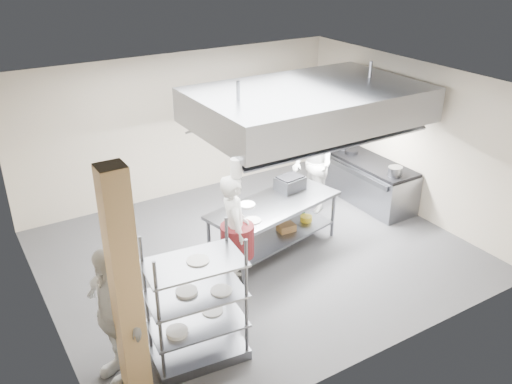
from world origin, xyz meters
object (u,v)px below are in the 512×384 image
chef_head (235,231)px  chef_plating (113,315)px  cooking_range (370,183)px  pass_rack (196,301)px  stockpot (394,171)px  griddle (290,184)px  chef_line (313,165)px  island (274,226)px

chef_head → chef_plating: (-2.26, -1.02, 0.00)m
chef_plating → cooking_range: bearing=95.8°
pass_rack → stockpot: pass_rack is taller
chef_plating → stockpot: (5.96, 1.33, 0.05)m
griddle → chef_plating: bearing=-162.7°
chef_head → pass_rack: bearing=154.5°
chef_head → chef_plating: bearing=134.0°
griddle → chef_line: bearing=23.5°
pass_rack → stockpot: bearing=23.7°
island → chef_line: (1.50, 0.91, 0.51)m
pass_rack → island: bearing=43.2°
island → stockpot: stockpot is taller
chef_head → chef_line: chef_line is taller
cooking_range → chef_plating: (-6.08, -2.06, 0.52)m
pass_rack → chef_plating: bearing=172.7°
chef_plating → chef_head: bearing=101.2°
chef_head → chef_line: (2.58, 1.43, 0.03)m
cooking_range → griddle: (-2.19, -0.21, 0.61)m
pass_rack → chef_line: 4.69m
cooking_range → griddle: size_ratio=4.16×
cooking_range → chef_plating: size_ratio=1.06×
island → chef_line: 1.83m
cooking_range → chef_head: 3.99m
island → chef_plating: 3.70m
chef_head → stockpot: bearing=-65.3°
island → griddle: 0.86m
chef_plating → griddle: (3.89, 1.85, 0.09)m
chef_plating → griddle: bearing=102.5°
chef_head → chef_line: size_ratio=0.97×
island → cooking_range: size_ratio=1.20×
cooking_range → chef_line: chef_line is taller
island → cooking_range: (2.74, 0.53, -0.04)m
stockpot → chef_head: bearing=-175.1°
chef_head → stockpot: (3.70, 0.32, 0.05)m
pass_rack → chef_plating: 1.02m
pass_rack → griddle: (2.89, 2.09, 0.11)m
cooking_range → chef_line: 1.41m
island → stockpot: (2.62, -0.20, 0.53)m
island → pass_rack: pass_rack is taller
chef_line → chef_plating: chef_line is taller
pass_rack → chef_head: bearing=50.8°
pass_rack → griddle: size_ratio=3.81×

